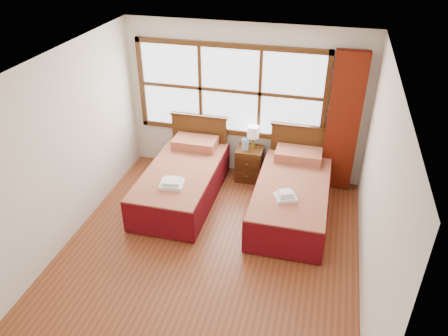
# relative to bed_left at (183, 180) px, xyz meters

# --- Properties ---
(floor) EXTENTS (4.50, 4.50, 0.00)m
(floor) POSITION_rel_bed_left_xyz_m (0.77, -1.20, -0.32)
(floor) COLOR brown
(floor) RESTS_ON ground
(ceiling) EXTENTS (4.50, 4.50, 0.00)m
(ceiling) POSITION_rel_bed_left_xyz_m (0.77, -1.20, 2.28)
(ceiling) COLOR white
(ceiling) RESTS_ON wall_back
(wall_back) EXTENTS (4.00, 0.00, 4.00)m
(wall_back) POSITION_rel_bed_left_xyz_m (0.77, 1.05, 0.98)
(wall_back) COLOR silver
(wall_back) RESTS_ON floor
(wall_left) EXTENTS (0.00, 4.50, 4.50)m
(wall_left) POSITION_rel_bed_left_xyz_m (-1.23, -1.20, 0.98)
(wall_left) COLOR silver
(wall_left) RESTS_ON floor
(wall_right) EXTENTS (0.00, 4.50, 4.50)m
(wall_right) POSITION_rel_bed_left_xyz_m (2.77, -1.20, 0.98)
(wall_right) COLOR silver
(wall_right) RESTS_ON floor
(window) EXTENTS (3.16, 0.06, 1.56)m
(window) POSITION_rel_bed_left_xyz_m (0.52, 1.02, 1.18)
(window) COLOR white
(window) RESTS_ON wall_back
(curtain) EXTENTS (0.50, 0.16, 2.30)m
(curtain) POSITION_rel_bed_left_xyz_m (2.37, 0.91, 0.85)
(curtain) COLOR #66190A
(curtain) RESTS_ON wall_back
(bed_left) EXTENTS (1.07, 2.09, 1.04)m
(bed_left) POSITION_rel_bed_left_xyz_m (0.00, 0.00, 0.00)
(bed_left) COLOR #3C1F0C
(bed_left) RESTS_ON floor
(bed_right) EXTENTS (1.08, 2.10, 1.05)m
(bed_right) POSITION_rel_bed_left_xyz_m (1.75, -0.00, 0.00)
(bed_right) COLOR #3C1F0C
(bed_right) RESTS_ON floor
(nightstand) EXTENTS (0.44, 0.44, 0.59)m
(nightstand) POSITION_rel_bed_left_xyz_m (0.93, 0.80, -0.03)
(nightstand) COLOR #4A2910
(nightstand) RESTS_ON floor
(towels_left) EXTENTS (0.38, 0.34, 0.10)m
(towels_left) POSITION_rel_bed_left_xyz_m (0.03, -0.54, 0.28)
(towels_left) COLOR white
(towels_left) RESTS_ON bed_left
(towels_right) EXTENTS (0.36, 0.35, 0.12)m
(towels_right) POSITION_rel_bed_left_xyz_m (1.69, -0.47, 0.29)
(towels_right) COLOR white
(towels_right) RESTS_ON bed_right
(lamp) EXTENTS (0.20, 0.20, 0.38)m
(lamp) POSITION_rel_bed_left_xyz_m (0.96, 0.88, 0.54)
(lamp) COLOR gold
(lamp) RESTS_ON nightstand
(bottle_near) EXTENTS (0.06, 0.06, 0.23)m
(bottle_near) POSITION_rel_bed_left_xyz_m (0.84, 0.73, 0.37)
(bottle_near) COLOR #A8C1D9
(bottle_near) RESTS_ON nightstand
(bottle_far) EXTENTS (0.06, 0.06, 0.22)m
(bottle_far) POSITION_rel_bed_left_xyz_m (0.88, 0.74, 0.37)
(bottle_far) COLOR #A8C1D9
(bottle_far) RESTS_ON nightstand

